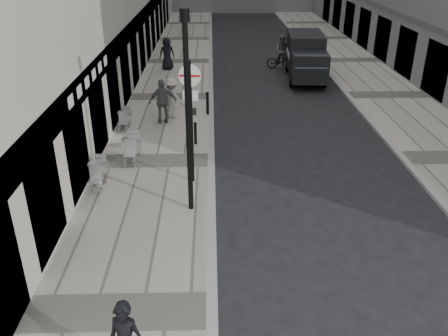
# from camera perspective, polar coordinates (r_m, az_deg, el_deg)

# --- Properties ---
(sidewalk) EXTENTS (4.00, 60.00, 0.12)m
(sidewalk) POSITION_cam_1_polar(r_m,az_deg,el_deg) (24.31, -6.36, 8.43)
(sidewalk) COLOR #A09A91
(sidewalk) RESTS_ON ground
(far_sidewalk) EXTENTS (4.00, 60.00, 0.12)m
(far_sidewalk) POSITION_cam_1_polar(r_m,az_deg,el_deg) (25.83, 19.02, 8.22)
(far_sidewalk) COLOR #A09A91
(far_sidewalk) RESTS_ON ground
(sign_post) EXTENTS (0.68, 0.15, 3.96)m
(sign_post) POSITION_cam_1_polar(r_m,az_deg,el_deg) (14.63, -4.02, 7.34)
(sign_post) COLOR black
(sign_post) RESTS_ON sidewalk
(lamppost) EXTENTS (0.25, 0.25, 5.66)m
(lamppost) POSITION_cam_1_polar(r_m,az_deg,el_deg) (12.77, -4.40, 7.40)
(lamppost) COLOR black
(lamppost) RESTS_ON sidewalk
(bollard_near) EXTENTS (0.11, 0.11, 0.82)m
(bollard_near) POSITION_cam_1_polar(r_m,az_deg,el_deg) (18.27, -3.46, 4.12)
(bollard_near) COLOR black
(bollard_near) RESTS_ON sidewalk
(bollard_far) EXTENTS (0.13, 0.13, 0.96)m
(bollard_far) POSITION_cam_1_polar(r_m,az_deg,el_deg) (21.46, -2.00, 7.71)
(bollard_far) COLOR black
(bollard_far) RESTS_ON sidewalk
(panel_van) EXTENTS (2.32, 5.32, 2.44)m
(panel_van) POSITION_cam_1_polar(r_m,az_deg,el_deg) (27.92, 9.82, 13.30)
(panel_van) COLOR black
(panel_van) RESTS_ON ground
(cyclist) EXTENTS (2.00, 1.08, 2.04)m
(cyclist) POSITION_cam_1_polar(r_m,az_deg,el_deg) (30.04, 7.03, 13.23)
(cyclist) COLOR black
(cyclist) RESTS_ON ground
(pedestrian_a) EXTENTS (1.20, 0.71, 1.91)m
(pedestrian_a) POSITION_cam_1_polar(r_m,az_deg,el_deg) (20.42, -7.38, 7.95)
(pedestrian_a) COLOR #515155
(pedestrian_a) RESTS_ON sidewalk
(pedestrian_b) EXTENTS (1.34, 1.14, 1.80)m
(pedestrian_b) POSITION_cam_1_polar(r_m,az_deg,el_deg) (20.98, -6.30, 8.34)
(pedestrian_b) COLOR #A19C95
(pedestrian_b) RESTS_ON sidewalk
(pedestrian_c) EXTENTS (1.05, 0.84, 1.89)m
(pedestrian_c) POSITION_cam_1_polar(r_m,az_deg,el_deg) (29.45, -6.87, 13.52)
(pedestrian_c) COLOR black
(pedestrian_c) RESTS_ON sidewalk
(cafe_table_near) EXTENTS (0.68, 1.53, 0.87)m
(cafe_table_near) POSITION_cam_1_polar(r_m,az_deg,el_deg) (15.70, -14.81, -0.45)
(cafe_table_near) COLOR silver
(cafe_table_near) RESTS_ON sidewalk
(cafe_table_mid) EXTENTS (0.63, 1.42, 0.81)m
(cafe_table_mid) POSITION_cam_1_polar(r_m,az_deg,el_deg) (20.34, -11.83, 5.90)
(cafe_table_mid) COLOR #B3B4B6
(cafe_table_mid) RESTS_ON sidewalk
(cafe_table_far) EXTENTS (0.74, 1.67, 0.95)m
(cafe_table_far) POSITION_cam_1_polar(r_m,az_deg,el_deg) (17.22, -10.94, 2.51)
(cafe_table_far) COLOR #B7B7BA
(cafe_table_far) RESTS_ON sidewalk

